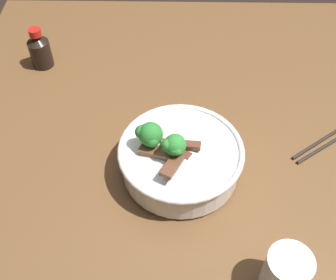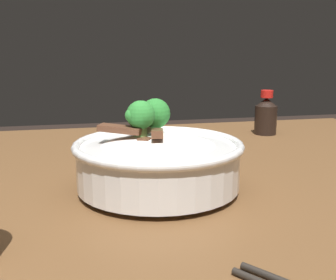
# 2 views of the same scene
# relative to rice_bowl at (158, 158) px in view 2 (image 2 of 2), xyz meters

# --- Properties ---
(rice_bowl) EXTENTS (0.25, 0.25, 0.13)m
(rice_bowl) POSITION_rel_rice_bowl_xyz_m (0.00, 0.00, 0.00)
(rice_bowl) COLOR white
(rice_bowl) RESTS_ON dining_table
(soy_sauce_bottle) EXTENTS (0.05, 0.05, 0.11)m
(soy_sauce_bottle) POSITION_rel_rice_bowl_xyz_m (0.35, -0.34, -0.00)
(soy_sauce_bottle) COLOR black
(soy_sauce_bottle) RESTS_ON dining_table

